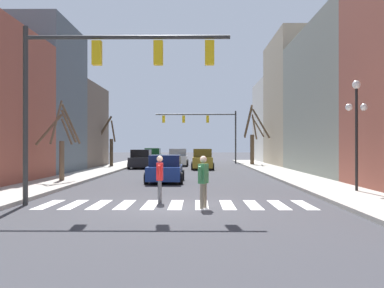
# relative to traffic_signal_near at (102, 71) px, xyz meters

# --- Properties ---
(ground_plane) EXTENTS (240.00, 240.00, 0.00)m
(ground_plane) POSITION_rel_traffic_signal_near_xyz_m (2.58, -0.50, -4.67)
(ground_plane) COLOR #38383D
(sidewalk_right) EXTENTS (2.85, 90.00, 0.15)m
(sidewalk_right) POSITION_rel_traffic_signal_near_xyz_m (9.52, -0.50, -4.59)
(sidewalk_right) COLOR #ADA89E
(sidewalk_right) RESTS_ON ground_plane
(building_row_right) EXTENTS (6.00, 52.31, 13.23)m
(building_row_right) POSITION_rel_traffic_signal_near_xyz_m (13.94, 18.73, 1.29)
(building_row_right) COLOR #934C3D
(building_row_right) RESTS_ON ground_plane
(crosswalk_stripes) EXTENTS (9.45, 2.60, 0.01)m
(crosswalk_stripes) POSITION_rel_traffic_signal_near_xyz_m (2.58, 0.16, -4.67)
(crosswalk_stripes) COLOR white
(crosswalk_stripes) RESTS_ON ground_plane
(traffic_signal_near) EXTENTS (7.24, 0.28, 6.26)m
(traffic_signal_near) POSITION_rel_traffic_signal_near_xyz_m (0.00, 0.00, 0.00)
(traffic_signal_near) COLOR #2D2D2D
(traffic_signal_near) RESTS_ON ground_plane
(traffic_signal_far) EXTENTS (9.41, 0.28, 6.11)m
(traffic_signal_far) POSITION_rel_traffic_signal_near_xyz_m (4.25, 36.58, -0.03)
(traffic_signal_far) COLOR #2D2D2D
(traffic_signal_far) RESTS_ON ground_plane
(street_lamp_right_corner) EXTENTS (0.95, 0.36, 4.72)m
(street_lamp_right_corner) POSITION_rel_traffic_signal_near_xyz_m (10.16, 3.66, -1.20)
(street_lamp_right_corner) COLOR black
(street_lamp_right_corner) RESTS_ON sidewalk_right
(car_at_intersection) EXTENTS (2.08, 4.27, 1.76)m
(car_at_intersection) POSITION_rel_traffic_signal_near_xyz_m (1.40, 30.08, -3.85)
(car_at_intersection) COLOR white
(car_at_intersection) RESTS_ON ground_plane
(car_driving_away_lane) EXTENTS (2.08, 4.28, 1.54)m
(car_driving_away_lane) POSITION_rel_traffic_signal_near_xyz_m (1.53, 9.80, -3.94)
(car_driving_away_lane) COLOR navy
(car_driving_away_lane) RESTS_ON ground_plane
(car_driving_toward_lane) EXTENTS (2.05, 4.54, 1.71)m
(car_driving_toward_lane) POSITION_rel_traffic_signal_near_xyz_m (-1.78, 25.46, -3.87)
(car_driving_toward_lane) COLOR black
(car_driving_toward_lane) RESTS_ON ground_plane
(car_parked_right_far) EXTENTS (2.07, 4.41, 1.78)m
(car_parked_right_far) POSITION_rel_traffic_signal_near_xyz_m (-1.77, 36.30, -3.85)
(car_parked_right_far) COLOR #236B38
(car_parked_right_far) RESTS_ON ground_plane
(car_parked_left_near) EXTENTS (1.95, 4.35, 1.80)m
(car_parked_left_near) POSITION_rel_traffic_signal_near_xyz_m (3.81, 23.78, -3.84)
(car_parked_left_near) COLOR #A38423
(car_parked_left_near) RESTS_ON ground_plane
(pedestrian_near_right_corner) EXTENTS (0.23, 0.73, 1.71)m
(pedestrian_near_right_corner) POSITION_rel_traffic_signal_near_xyz_m (1.95, 0.81, -3.66)
(pedestrian_near_right_corner) COLOR #4C4C51
(pedestrian_near_right_corner) RESTS_ON ground_plane
(pedestrian_waiting_at_curb) EXTENTS (0.36, 0.72, 1.74)m
(pedestrian_waiting_at_curb) POSITION_rel_traffic_signal_near_xyz_m (3.53, -0.68, -3.64)
(pedestrian_waiting_at_curb) COLOR #7A705B
(pedestrian_waiting_at_curb) RESTS_ON ground_plane
(street_tree_right_mid) EXTENTS (2.30, 3.65, 6.20)m
(street_tree_right_mid) POSITION_rel_traffic_signal_near_xyz_m (9.16, 31.05, -1.67)
(street_tree_right_mid) COLOR brown
(street_tree_right_mid) RESTS_ON sidewalk_right
(street_tree_left_mid) EXTENTS (2.22, 2.26, 4.44)m
(street_tree_left_mid) POSITION_rel_traffic_signal_near_xyz_m (-4.16, 9.15, -2.47)
(street_tree_left_mid) COLOR brown
(street_tree_left_mid) RESTS_ON sidewalk_left
(street_tree_left_far) EXTENTS (1.59, 1.90, 4.78)m
(street_tree_left_far) POSITION_rel_traffic_signal_near_xyz_m (-5.06, 27.34, -2.33)
(street_tree_left_far) COLOR #473828
(street_tree_left_far) RESTS_ON sidewalk_left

